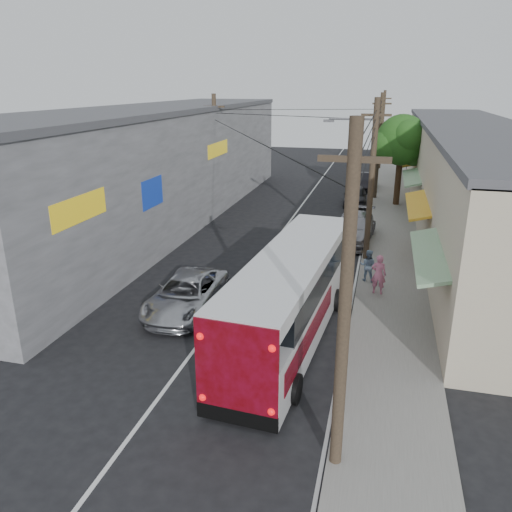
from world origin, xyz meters
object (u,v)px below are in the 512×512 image
Objects in this scene: parked_suv at (353,228)px; parked_car_mid at (355,195)px; jeepney at (187,294)px; pedestrian_far at (368,265)px; pedestrian_near at (379,274)px; coach_bus at (292,294)px; parked_car_far at (365,181)px.

parked_suv is 9.40m from parked_car_mid.
jeepney is 8.31m from pedestrian_far.
pedestrian_near is at bearing -85.65° from parked_car_mid.
jeepney is 1.24× the size of parked_car_mid.
coach_bus is 4.62m from jeepney.
parked_car_mid is 2.39× the size of pedestrian_near.
parked_car_far is at bearing -78.71° from pedestrian_far.
parked_car_far is (-0.03, 15.64, -0.11)m from parked_suv.
pedestrian_far is at bearing -63.84° from pedestrian_near.
pedestrian_near reaches higher than parked_car_far.
parked_car_mid reaches higher than parked_car_far.
parked_car_far is 23.40m from pedestrian_near.
pedestrian_far is at bearing -86.82° from parked_car_mid.
jeepney is at bearing -112.76° from parked_suv.
pedestrian_far reaches higher than parked_suv.
pedestrian_far is at bearing 33.77° from jeepney.
parked_suv is 7.87m from pedestrian_near.
parked_suv is 3.15× the size of pedestrian_near.
coach_bus is 2.68× the size of parked_car_mid.
jeepney is 12.47m from parked_suv.
pedestrian_far is (1.10, -6.32, 0.06)m from parked_suv.
coach_bus is at bearing 75.91° from pedestrian_far.
parked_car_far is (5.67, 26.73, -0.03)m from jeepney.
jeepney is at bearing 43.43° from pedestrian_far.
coach_bus is at bearing 63.41° from pedestrian_near.
parked_car_mid is (0.79, 21.50, -0.92)m from coach_bus.
parked_car_mid is at bearing 92.26° from coach_bus.
parked_suv reaches higher than parked_car_mid.
jeepney is 1.24× the size of parked_car_far.
pedestrian_near reaches higher than parked_suv.
jeepney is at bearing 31.54° from pedestrian_near.
coach_bus reaches higher than pedestrian_near.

